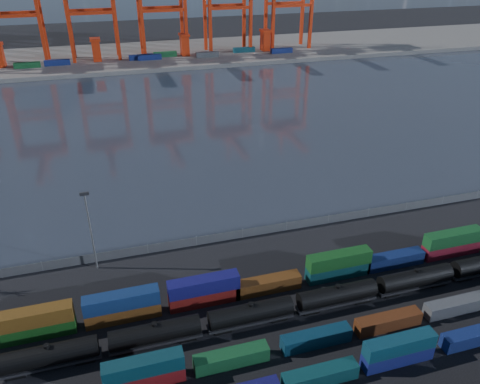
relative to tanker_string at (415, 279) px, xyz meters
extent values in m
plane|color=black|center=(-24.87, -3.22, -2.23)|extent=(700.00, 700.00, 0.00)
plane|color=#282E3A|center=(-24.87, 101.78, -2.23)|extent=(700.00, 700.00, 0.00)
cube|color=#514F4C|center=(-24.87, 206.78, -1.23)|extent=(700.00, 70.00, 2.00)
cube|color=#0B363A|center=(-25.02, -13.77, -1.02)|extent=(11.20, 2.28, 2.43)
cube|color=navy|center=(-12.44, -13.77, -1.02)|extent=(11.20, 2.28, 2.43)
cube|color=#0D3546|center=(-12.44, -13.77, 1.41)|extent=(11.20, 2.28, 2.43)
cube|color=navy|center=(1.34, -13.77, -1.02)|extent=(11.20, 2.28, 2.43)
cube|color=maroon|center=(-48.96, -7.10, -1.01)|extent=(11.31, 2.30, 2.45)
cube|color=#0B313B|center=(-48.96, -7.10, 1.44)|extent=(11.31, 2.30, 2.45)
cube|color=#134924|center=(-36.26, -7.10, -1.01)|extent=(11.31, 2.30, 2.45)
cube|color=#0C2A3E|center=(-22.56, -7.10, -1.01)|extent=(11.31, 2.30, 2.45)
cube|color=#502510|center=(-9.82, -7.10, -1.01)|extent=(11.31, 2.30, 2.45)
cube|color=#444649|center=(3.15, -7.10, -1.01)|extent=(11.31, 2.30, 2.45)
cube|color=#124514|center=(-64.63, 7.16, -0.90)|extent=(12.32, 2.50, 2.67)
cube|color=brown|center=(-64.63, 7.16, 1.77)|extent=(12.32, 2.50, 2.67)
cube|color=#613613|center=(-50.92, 7.16, -0.90)|extent=(12.32, 2.50, 2.67)
cube|color=navy|center=(-50.92, 7.16, 1.77)|extent=(12.32, 2.50, 2.67)
cube|color=maroon|center=(-37.17, 7.16, -0.90)|extent=(12.32, 2.50, 2.67)
cube|color=#131158|center=(-37.17, 7.16, 1.77)|extent=(12.32, 2.50, 2.67)
cube|color=#583011|center=(-25.60, 7.16, -0.90)|extent=(12.32, 2.50, 2.67)
cube|color=#0B3439|center=(-11.60, 7.16, -0.90)|extent=(12.32, 2.50, 2.67)
cube|color=#134A1A|center=(-11.60, 7.16, 1.77)|extent=(12.32, 2.50, 2.67)
cube|color=#101E50|center=(0.27, 7.16, -0.90)|extent=(12.32, 2.50, 2.67)
cube|color=maroon|center=(13.43, 7.16, -0.90)|extent=(12.32, 2.50, 2.67)
cube|color=#144E21|center=(13.43, 7.16, 1.77)|extent=(12.32, 2.50, 2.67)
cylinder|color=black|center=(-62.00, 0.00, 0.24)|extent=(13.96, 3.11, 3.11)
cylinder|color=black|center=(-62.00, 0.00, 1.95)|extent=(0.86, 0.86, 0.54)
cube|color=black|center=(-62.00, 0.00, -1.48)|extent=(14.50, 2.15, 0.43)
cube|color=black|center=(-66.83, 0.00, -1.91)|extent=(2.68, 1.93, 0.64)
cube|color=black|center=(-57.17, 0.00, -1.91)|extent=(2.68, 1.93, 0.64)
cylinder|color=black|center=(-46.50, 0.00, 0.24)|extent=(13.96, 3.11, 3.11)
cylinder|color=black|center=(-46.50, 0.00, 1.95)|extent=(0.86, 0.86, 0.54)
cube|color=black|center=(-46.50, 0.00, -1.48)|extent=(14.50, 2.15, 0.43)
cube|color=black|center=(-51.33, 0.00, -1.91)|extent=(2.68, 1.93, 0.64)
cube|color=black|center=(-41.67, 0.00, -1.91)|extent=(2.68, 1.93, 0.64)
cylinder|color=black|center=(-31.00, 0.00, 0.24)|extent=(13.96, 3.11, 3.11)
cylinder|color=black|center=(-31.00, 0.00, 1.95)|extent=(0.86, 0.86, 0.54)
cube|color=black|center=(-31.00, 0.00, -1.48)|extent=(14.50, 2.15, 0.43)
cube|color=black|center=(-35.83, 0.00, -1.91)|extent=(2.68, 1.93, 0.64)
cube|color=black|center=(-26.17, 0.00, -1.91)|extent=(2.68, 1.93, 0.64)
cylinder|color=black|center=(-15.50, 0.00, 0.24)|extent=(13.96, 3.11, 3.11)
cylinder|color=black|center=(-15.50, 0.00, 1.95)|extent=(0.86, 0.86, 0.54)
cube|color=black|center=(-15.50, 0.00, -1.48)|extent=(14.50, 2.15, 0.43)
cube|color=black|center=(-20.33, 0.00, -1.91)|extent=(2.68, 1.93, 0.64)
cube|color=black|center=(-10.67, 0.00, -1.91)|extent=(2.68, 1.93, 0.64)
cylinder|color=black|center=(0.00, 0.00, 0.24)|extent=(13.96, 3.11, 3.11)
cylinder|color=black|center=(0.00, 0.00, 1.95)|extent=(0.86, 0.86, 0.54)
cube|color=black|center=(0.00, 0.00, -1.48)|extent=(14.50, 2.15, 0.43)
cube|color=black|center=(-4.83, 0.00, -1.91)|extent=(2.68, 1.93, 0.64)
cube|color=black|center=(4.83, 0.00, -1.91)|extent=(2.68, 1.93, 0.64)
cube|color=black|center=(10.67, 0.00, -1.91)|extent=(2.68, 1.93, 0.64)
cube|color=#595B5E|center=(-24.87, 24.78, -1.23)|extent=(160.00, 0.06, 2.00)
cylinder|color=slate|center=(-64.87, 24.78, -1.13)|extent=(0.12, 0.12, 2.20)
cylinder|color=slate|center=(-54.87, 24.78, -1.13)|extent=(0.12, 0.12, 2.20)
cylinder|color=slate|center=(-44.87, 24.78, -1.13)|extent=(0.12, 0.12, 2.20)
cylinder|color=slate|center=(-34.87, 24.78, -1.13)|extent=(0.12, 0.12, 2.20)
cylinder|color=slate|center=(-24.87, 24.78, -1.13)|extent=(0.12, 0.12, 2.20)
cylinder|color=slate|center=(-14.87, 24.78, -1.13)|extent=(0.12, 0.12, 2.20)
cylinder|color=slate|center=(-4.87, 24.78, -1.13)|extent=(0.12, 0.12, 2.20)
cylinder|color=slate|center=(5.13, 24.78, -1.13)|extent=(0.12, 0.12, 2.20)
cylinder|color=slate|center=(15.13, 24.78, -1.13)|extent=(0.12, 0.12, 2.20)
cylinder|color=slate|center=(25.13, 24.78, -1.13)|extent=(0.12, 0.12, 2.20)
cylinder|color=slate|center=(35.13, 24.78, -1.13)|extent=(0.12, 0.12, 2.20)
cylinder|color=slate|center=(-54.87, 22.78, 5.77)|extent=(0.36, 0.36, 16.00)
cube|color=black|center=(-54.87, 22.78, 14.07)|extent=(1.60, 0.40, 0.60)
cube|color=red|center=(-73.77, 195.73, 20.46)|extent=(1.61, 1.61, 45.39)
cube|color=red|center=(-73.77, 207.83, 20.46)|extent=(1.61, 1.61, 45.39)
cube|color=red|center=(-84.87, 195.73, 22.73)|extent=(22.19, 1.41, 1.41)
cube|color=red|center=(-84.87, 207.83, 22.73)|extent=(22.19, 1.41, 1.41)
cube|color=red|center=(-60.97, 195.73, 20.46)|extent=(1.61, 1.61, 45.39)
cube|color=red|center=(-60.97, 207.83, 20.46)|extent=(1.61, 1.61, 45.39)
cube|color=red|center=(-38.77, 195.73, 20.46)|extent=(1.61, 1.61, 45.39)
cube|color=red|center=(-38.77, 207.83, 20.46)|extent=(1.61, 1.61, 45.39)
cube|color=red|center=(-49.87, 195.73, 22.73)|extent=(22.19, 1.41, 1.41)
cube|color=red|center=(-49.87, 207.83, 22.73)|extent=(22.19, 1.41, 1.41)
cube|color=red|center=(-25.97, 195.73, 20.46)|extent=(1.61, 1.61, 45.39)
cube|color=red|center=(-25.97, 207.83, 20.46)|extent=(1.61, 1.61, 45.39)
cube|color=red|center=(-3.77, 195.73, 20.46)|extent=(1.61, 1.61, 45.39)
cube|color=red|center=(-3.77, 207.83, 20.46)|extent=(1.61, 1.61, 45.39)
cube|color=red|center=(-14.87, 195.73, 22.73)|extent=(22.19, 1.41, 1.41)
cube|color=red|center=(-14.87, 207.83, 22.73)|extent=(22.19, 1.41, 1.41)
cube|color=red|center=(9.03, 195.73, 20.46)|extent=(1.61, 1.61, 45.39)
cube|color=red|center=(9.03, 207.83, 20.46)|extent=(1.61, 1.61, 45.39)
cube|color=red|center=(31.23, 195.73, 20.46)|extent=(1.61, 1.61, 45.39)
cube|color=red|center=(31.23, 207.83, 20.46)|extent=(1.61, 1.61, 45.39)
cube|color=red|center=(20.13, 195.73, 22.73)|extent=(22.19, 1.41, 1.41)
cube|color=red|center=(20.13, 207.83, 22.73)|extent=(22.19, 1.41, 1.41)
cube|color=red|center=(44.03, 195.73, 20.46)|extent=(1.61, 1.61, 45.39)
cube|color=red|center=(44.03, 207.83, 20.46)|extent=(1.61, 1.61, 45.39)
cube|color=red|center=(66.23, 195.73, 20.46)|extent=(1.61, 1.61, 45.39)
cube|color=red|center=(66.23, 207.83, 20.46)|extent=(1.61, 1.61, 45.39)
cube|color=red|center=(55.13, 195.73, 22.73)|extent=(22.19, 1.41, 1.41)
cube|color=red|center=(55.13, 207.83, 22.73)|extent=(22.19, 1.41, 1.41)
cube|color=navy|center=(-24.21, 191.45, 1.07)|extent=(12.00, 2.44, 2.60)
cube|color=navy|center=(46.47, 187.70, 1.07)|extent=(12.00, 2.44, 2.60)
cube|color=navy|center=(-28.51, 192.86, 1.07)|extent=(12.00, 2.44, 2.60)
cube|color=#3F4244|center=(5.50, 189.48, 1.07)|extent=(12.00, 2.44, 2.60)
cube|color=#144C23|center=(-82.62, 190.98, 1.07)|extent=(12.00, 2.44, 2.60)
cube|color=navy|center=(-69.03, 192.30, 1.07)|extent=(12.00, 2.44, 2.60)
cube|color=#144C23|center=(-15.53, 196.26, 1.07)|extent=(12.00, 2.44, 2.60)
cube|color=#0C3842|center=(27.54, 195.60, 1.07)|extent=(12.00, 2.44, 2.60)
cube|color=red|center=(-49.87, 196.78, 4.77)|extent=(4.00, 6.00, 10.00)
cube|color=red|center=(-49.87, 196.78, 10.27)|extent=(5.00, 7.00, 1.20)
cube|color=red|center=(-4.87, 196.78, 4.77)|extent=(4.00, 6.00, 10.00)
cube|color=red|center=(-4.87, 196.78, 10.27)|extent=(5.00, 7.00, 1.20)
cube|color=red|center=(40.13, 196.78, 4.77)|extent=(4.00, 6.00, 10.00)
cube|color=red|center=(40.13, 196.78, 10.27)|extent=(5.00, 7.00, 1.20)
camera|label=1|loc=(-49.09, -54.74, 53.54)|focal=35.00mm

